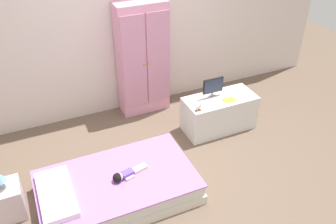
{
  "coord_description": "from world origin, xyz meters",
  "views": [
    {
      "loc": [
        -1.16,
        -2.7,
        2.87
      ],
      "look_at": [
        0.23,
        0.41,
        0.55
      ],
      "focal_mm": 38.57,
      "sensor_mm": 36.0,
      "label": 1
    }
  ],
  "objects_px": {
    "wardrobe": "(143,59)",
    "book_yellow": "(229,100)",
    "tv_monitor": "(213,86)",
    "bed": "(118,187)",
    "nightstand": "(7,201)",
    "tv_stand": "(219,113)",
    "doll": "(124,175)",
    "rocking_horse_toy": "(199,107)"
  },
  "relations": [
    {
      "from": "tv_stand",
      "to": "tv_monitor",
      "type": "relative_size",
      "value": 3.38
    },
    {
      "from": "nightstand",
      "to": "tv_stand",
      "type": "relative_size",
      "value": 0.39
    },
    {
      "from": "bed",
      "to": "rocking_horse_toy",
      "type": "height_order",
      "value": "rocking_horse_toy"
    },
    {
      "from": "wardrobe",
      "to": "rocking_horse_toy",
      "type": "relative_size",
      "value": 15.11
    },
    {
      "from": "tv_monitor",
      "to": "rocking_horse_toy",
      "type": "distance_m",
      "value": 0.39
    },
    {
      "from": "bed",
      "to": "tv_stand",
      "type": "height_order",
      "value": "tv_stand"
    },
    {
      "from": "bed",
      "to": "wardrobe",
      "type": "bearing_deg",
      "value": 59.56
    },
    {
      "from": "tv_monitor",
      "to": "book_yellow",
      "type": "distance_m",
      "value": 0.26
    },
    {
      "from": "doll",
      "to": "book_yellow",
      "type": "bearing_deg",
      "value": 19.22
    },
    {
      "from": "wardrobe",
      "to": "rocking_horse_toy",
      "type": "height_order",
      "value": "wardrobe"
    },
    {
      "from": "book_yellow",
      "to": "doll",
      "type": "bearing_deg",
      "value": -160.78
    },
    {
      "from": "tv_stand",
      "to": "rocking_horse_toy",
      "type": "relative_size",
      "value": 9.08
    },
    {
      "from": "wardrobe",
      "to": "tv_stand",
      "type": "relative_size",
      "value": 1.66
    },
    {
      "from": "bed",
      "to": "nightstand",
      "type": "bearing_deg",
      "value": 168.75
    },
    {
      "from": "nightstand",
      "to": "tv_monitor",
      "type": "distance_m",
      "value": 2.63
    },
    {
      "from": "bed",
      "to": "rocking_horse_toy",
      "type": "distance_m",
      "value": 1.34
    },
    {
      "from": "wardrobe",
      "to": "tv_stand",
      "type": "bearing_deg",
      "value": -49.33
    },
    {
      "from": "wardrobe",
      "to": "nightstand",
      "type": "bearing_deg",
      "value": -146.84
    },
    {
      "from": "book_yellow",
      "to": "wardrobe",
      "type": "bearing_deg",
      "value": 130.21
    },
    {
      "from": "rocking_horse_toy",
      "to": "book_yellow",
      "type": "relative_size",
      "value": 0.66
    },
    {
      "from": "bed",
      "to": "nightstand",
      "type": "distance_m",
      "value": 1.07
    },
    {
      "from": "tv_monitor",
      "to": "book_yellow",
      "type": "relative_size",
      "value": 1.77
    },
    {
      "from": "bed",
      "to": "tv_monitor",
      "type": "height_order",
      "value": "tv_monitor"
    },
    {
      "from": "wardrobe",
      "to": "book_yellow",
      "type": "xyz_separation_m",
      "value": [
        0.79,
        -0.93,
        -0.3
      ]
    },
    {
      "from": "doll",
      "to": "book_yellow",
      "type": "xyz_separation_m",
      "value": [
        1.57,
        0.55,
        0.18
      ]
    },
    {
      "from": "wardrobe",
      "to": "tv_stand",
      "type": "height_order",
      "value": "wardrobe"
    },
    {
      "from": "nightstand",
      "to": "tv_stand",
      "type": "distance_m",
      "value": 2.66
    },
    {
      "from": "book_yellow",
      "to": "tv_monitor",
      "type": "bearing_deg",
      "value": 130.98
    },
    {
      "from": "nightstand",
      "to": "book_yellow",
      "type": "distance_m",
      "value": 2.73
    },
    {
      "from": "bed",
      "to": "doll",
      "type": "distance_m",
      "value": 0.18
    },
    {
      "from": "nightstand",
      "to": "wardrobe",
      "type": "height_order",
      "value": "wardrobe"
    },
    {
      "from": "tv_monitor",
      "to": "rocking_horse_toy",
      "type": "relative_size",
      "value": 2.69
    },
    {
      "from": "bed",
      "to": "doll",
      "type": "relative_size",
      "value": 4.11
    },
    {
      "from": "bed",
      "to": "tv_stand",
      "type": "relative_size",
      "value": 1.73
    },
    {
      "from": "doll",
      "to": "book_yellow",
      "type": "distance_m",
      "value": 1.67
    },
    {
      "from": "wardrobe",
      "to": "book_yellow",
      "type": "relative_size",
      "value": 9.95
    },
    {
      "from": "book_yellow",
      "to": "bed",
      "type": "bearing_deg",
      "value": -162.28
    },
    {
      "from": "bed",
      "to": "wardrobe",
      "type": "height_order",
      "value": "wardrobe"
    },
    {
      "from": "wardrobe",
      "to": "tv_stand",
      "type": "distance_m",
      "value": 1.23
    },
    {
      "from": "nightstand",
      "to": "tv_monitor",
      "type": "bearing_deg",
      "value": 10.74
    },
    {
      "from": "nightstand",
      "to": "tv_stand",
      "type": "xyz_separation_m",
      "value": [
        2.62,
        0.41,
        0.05
      ]
    },
    {
      "from": "tv_stand",
      "to": "book_yellow",
      "type": "relative_size",
      "value": 5.98
    }
  ]
}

